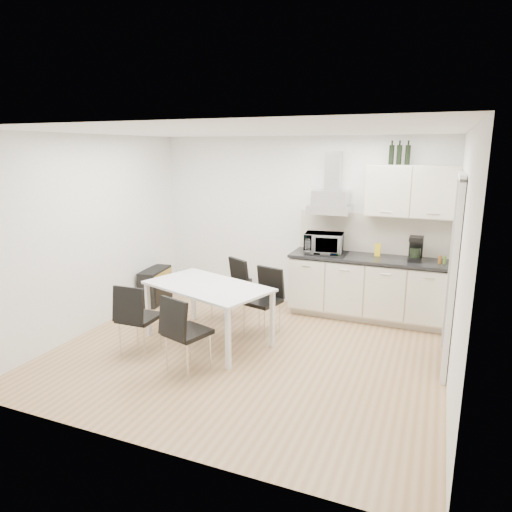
{
  "coord_description": "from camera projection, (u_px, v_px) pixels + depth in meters",
  "views": [
    {
      "loc": [
        2.04,
        -4.72,
        2.41
      ],
      "look_at": [
        -0.06,
        0.43,
        1.1
      ],
      "focal_mm": 32.0,
      "sensor_mm": 36.0,
      "label": 1
    }
  ],
  "objects": [
    {
      "name": "ground",
      "position": [
        247.0,
        352.0,
        5.55
      ],
      "size": [
        4.5,
        4.5,
        0.0
      ],
      "primitive_type": "plane",
      "color": "tan",
      "rests_on": "ground"
    },
    {
      "name": "kitchenette",
      "position": [
        371.0,
        263.0,
        6.49
      ],
      "size": [
        2.22,
        0.64,
        2.52
      ],
      "color": "beige",
      "rests_on": "ground"
    },
    {
      "name": "wall_right",
      "position": [
        459.0,
        266.0,
        4.43
      ],
      "size": [
        0.1,
        4.0,
        2.6
      ],
      "primitive_type": "cube",
      "color": "white",
      "rests_on": "ground"
    },
    {
      "name": "chair_near_right",
      "position": [
        188.0,
        333.0,
        5.0
      ],
      "size": [
        0.57,
        0.61,
        0.88
      ],
      "primitive_type": null,
      "rotation": [
        0.0,
        0.0,
        -0.3
      ],
      "color": "black",
      "rests_on": "ground"
    },
    {
      "name": "floor_speaker",
      "position": [
        245.0,
        289.0,
        7.54
      ],
      "size": [
        0.21,
        0.2,
        0.31
      ],
      "primitive_type": "cube",
      "rotation": [
        0.0,
        0.0,
        0.19
      ],
      "color": "black",
      "rests_on": "ground"
    },
    {
      "name": "wall_back",
      "position": [
        298.0,
        222.0,
        7.06
      ],
      "size": [
        4.5,
        0.1,
        2.6
      ],
      "primitive_type": "cube",
      "color": "white",
      "rests_on": "ground"
    },
    {
      "name": "guitar_amp",
      "position": [
        155.0,
        286.0,
        7.28
      ],
      "size": [
        0.37,
        0.69,
        0.55
      ],
      "rotation": [
        0.0,
        0.0,
        0.13
      ],
      "color": "black",
      "rests_on": "ground"
    },
    {
      "name": "dining_table",
      "position": [
        208.0,
        290.0,
        5.72
      ],
      "size": [
        1.75,
        1.33,
        0.75
      ],
      "rotation": [
        0.0,
        0.0,
        -0.32
      ],
      "color": "white",
      "rests_on": "ground"
    },
    {
      "name": "ceiling",
      "position": [
        246.0,
        131.0,
        4.96
      ],
      "size": [
        4.5,
        4.5,
        0.0
      ],
      "primitive_type": "plane",
      "color": "white",
      "rests_on": "wall_back"
    },
    {
      "name": "chair_near_left",
      "position": [
        140.0,
        318.0,
        5.43
      ],
      "size": [
        0.45,
        0.51,
        0.88
      ],
      "primitive_type": null,
      "rotation": [
        0.0,
        0.0,
        0.02
      ],
      "color": "black",
      "rests_on": "ground"
    },
    {
      "name": "chair_far_left",
      "position": [
        228.0,
        291.0,
        6.5
      ],
      "size": [
        0.63,
        0.65,
        0.88
      ],
      "primitive_type": null,
      "rotation": [
        0.0,
        0.0,
        2.63
      ],
      "color": "black",
      "rests_on": "ground"
    },
    {
      "name": "wall_front",
      "position": [
        143.0,
        299.0,
        3.45
      ],
      "size": [
        4.5,
        0.1,
        2.6
      ],
      "primitive_type": "cube",
      "color": "white",
      "rests_on": "ground"
    },
    {
      "name": "chair_far_right",
      "position": [
        262.0,
        302.0,
        6.01
      ],
      "size": [
        0.55,
        0.6,
        0.88
      ],
      "primitive_type": null,
      "rotation": [
        0.0,
        0.0,
        2.88
      ],
      "color": "black",
      "rests_on": "ground"
    },
    {
      "name": "doorway",
      "position": [
        452.0,
        276.0,
        5.0
      ],
      "size": [
        0.08,
        1.04,
        2.1
      ],
      "primitive_type": "cube",
      "color": "white",
      "rests_on": "ground"
    },
    {
      "name": "wall_left",
      "position": [
        92.0,
        234.0,
        6.09
      ],
      "size": [
        0.1,
        4.0,
        2.6
      ],
      "primitive_type": "cube",
      "color": "white",
      "rests_on": "ground"
    }
  ]
}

